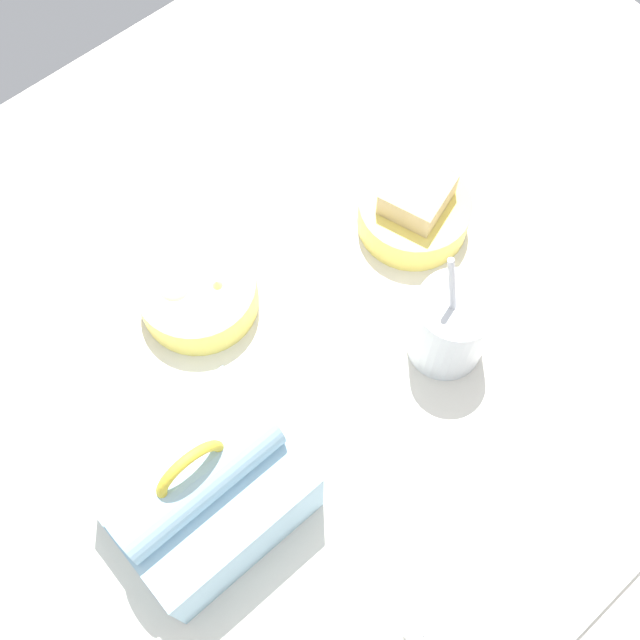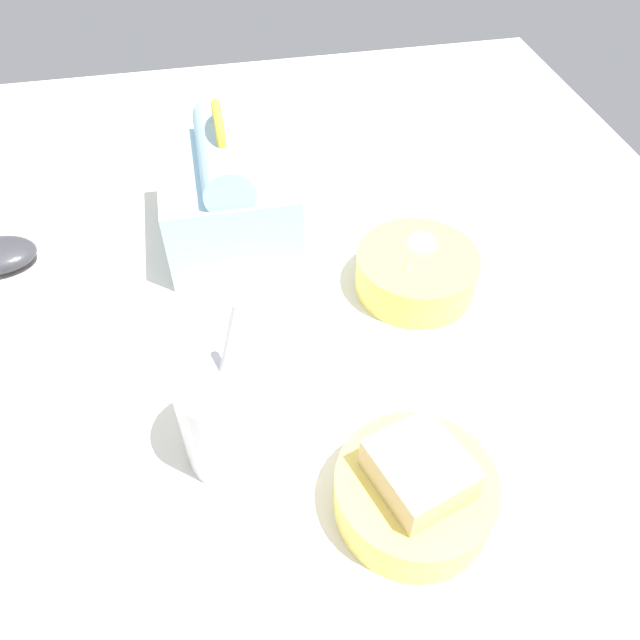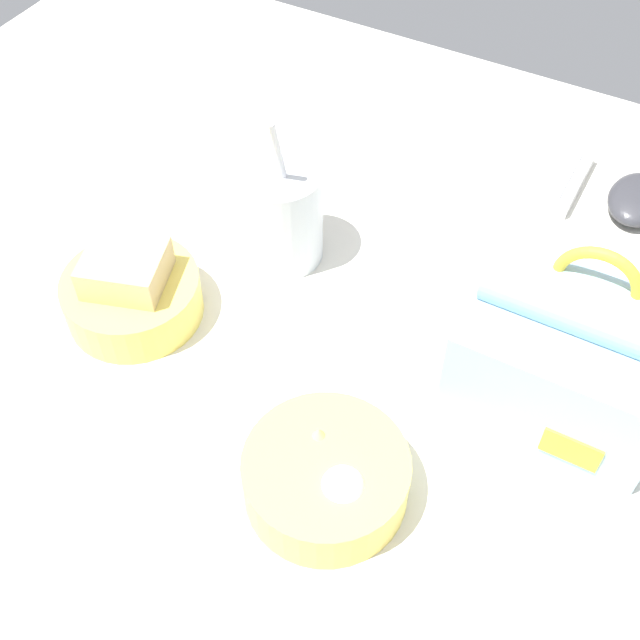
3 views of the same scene
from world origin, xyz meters
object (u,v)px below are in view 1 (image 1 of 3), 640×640
Objects in this scene: soup_cup at (451,325)px; bento_bowl_sandwich at (414,210)px; keyboard at (560,565)px; bento_bowl_snacks at (198,292)px; lunch_bag at (203,491)px.

bento_bowl_sandwich is at bearing -121.38° from soup_cup.
keyboard is 27.00cm from soup_cup.
bento_bowl_snacks is at bearing -52.37° from soup_cup.
lunch_bag is 1.33× the size of bento_bowl_sandwich.
soup_cup is at bearing 127.63° from bento_bowl_snacks.
soup_cup is (-8.57, -25.16, 4.73)cm from keyboard.
soup_cup is (-31.53, 3.15, -0.64)cm from lunch_bag.
bento_bowl_snacks is (-13.86, -19.78, -3.77)cm from lunch_bag.
lunch_bag is 1.31× the size of bento_bowl_snacks.
lunch_bag is at bearing -5.70° from soup_cup.
bento_bowl_sandwich is (-17.35, -39.55, 1.99)cm from keyboard.
bento_bowl_sandwich is (-8.78, -14.39, -2.75)cm from soup_cup.
lunch_bag is 0.99× the size of soup_cup.
keyboard is at bearing 66.31° from bento_bowl_sandwich.
soup_cup is 29.11cm from bento_bowl_snacks.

